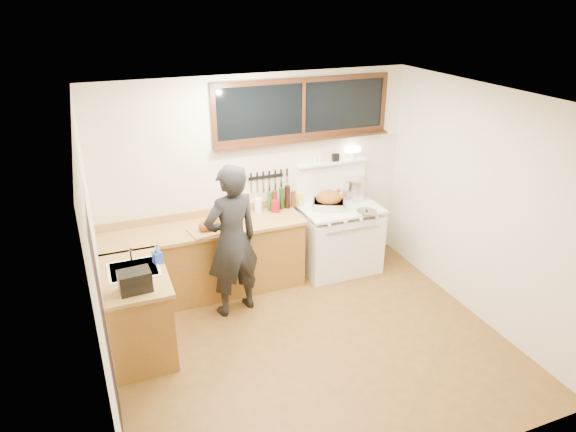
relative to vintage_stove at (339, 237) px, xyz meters
name	(u,v)px	position (x,y,z in m)	size (l,w,h in m)	color
ground_plane	(313,345)	(-1.00, -1.41, -0.48)	(4.00, 3.50, 0.02)	brown
room_shell	(316,202)	(-1.00, -1.41, 1.18)	(4.10, 3.60, 2.65)	beige
counter_back	(205,260)	(-1.80, 0.04, -0.01)	(2.44, 0.64, 1.00)	brown
counter_left	(138,311)	(-2.70, -0.79, -0.02)	(0.64, 1.09, 0.90)	brown
sink_unit	(134,274)	(-2.68, -0.71, 0.38)	(0.50, 0.45, 0.37)	white
vintage_stove	(339,237)	(0.00, 0.00, 0.00)	(1.02, 0.74, 1.59)	white
back_window	(304,115)	(-0.40, 0.31, 1.60)	(2.32, 0.13, 0.77)	black
left_doorway	(107,332)	(-2.99, -1.96, 0.62)	(0.02, 1.04, 2.17)	black
knife_strip	(268,178)	(-0.88, 0.32, 0.84)	(0.52, 0.03, 0.28)	black
man	(232,241)	(-1.59, -0.46, 0.43)	(0.75, 0.58, 1.81)	black
soap_bottle	(157,255)	(-2.43, -0.66, 0.53)	(0.11, 0.11, 0.19)	blue
toaster	(135,281)	(-2.70, -1.12, 0.53)	(0.30, 0.22, 0.20)	black
cutting_board	(209,227)	(-1.76, -0.10, 0.49)	(0.50, 0.41, 0.15)	#A67E42
roast_turkey	(329,201)	(-0.16, 0.01, 0.53)	(0.51, 0.46, 0.24)	silver
stockpot	(355,189)	(0.31, 0.18, 0.58)	(0.32, 0.32, 0.29)	silver
saucepan	(338,195)	(0.09, 0.25, 0.49)	(0.16, 0.27, 0.11)	silver
pot_lid	(367,212)	(0.22, -0.30, 0.44)	(0.31, 0.31, 0.04)	silver
coffee_tin	(275,206)	(-0.84, 0.15, 0.51)	(0.13, 0.12, 0.15)	maroon
pitcher	(258,205)	(-1.04, 0.24, 0.52)	(0.12, 0.12, 0.18)	white
bottle_cluster	(283,199)	(-0.71, 0.22, 0.56)	(0.48, 0.07, 0.30)	black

